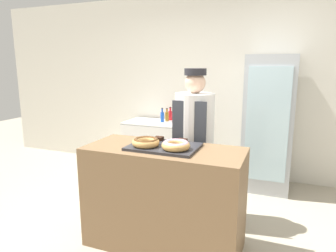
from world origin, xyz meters
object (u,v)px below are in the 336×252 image
baker_person (194,144)px  bottle_blue (162,117)px  serving_tray (164,147)px  bottle_amber (167,116)px  chest_freezer (155,147)px  bottle_red (170,115)px  beverage_fridge (268,124)px  brownie_back_right (182,141)px  donut_light_glaze (176,145)px  donut_chocolate_glaze (146,142)px  brownie_back_left (159,138)px

baker_person → bottle_blue: 1.48m
serving_tray → bottle_amber: bearing=111.1°
serving_tray → chest_freezer: 2.05m
bottle_red → beverage_fridge: bearing=-8.7°
brownie_back_right → bottle_red: 2.01m
donut_light_glaze → beverage_fridge: bearing=70.8°
chest_freezer → bottle_amber: size_ratio=4.40×
brownie_back_right → bottle_red: bearing=114.3°
donut_chocolate_glaze → chest_freezer: size_ratio=0.27×
donut_chocolate_glaze → bottle_red: size_ratio=1.15×
beverage_fridge → bottle_blue: beverage_fridge is taller
chest_freezer → serving_tray: bearing=-63.5°
brownie_back_right → bottle_blue: bearing=118.4°
donut_light_glaze → brownie_back_right: (-0.02, 0.23, -0.02)m
serving_tray → bottle_amber: size_ratio=2.98×
donut_light_glaze → baker_person: baker_person is taller
serving_tray → bottle_blue: bearing=113.2°
bottle_red → serving_tray: bearing=-70.4°
bottle_red → donut_light_glaze: bearing=-67.6°
brownie_back_right → chest_freezer: brownie_back_right is taller
brownie_back_left → bottle_red: 1.93m
brownie_back_left → bottle_blue: bottle_blue is taller
bottle_amber → serving_tray: bearing=-68.9°
baker_person → serving_tray: bearing=-100.0°
serving_tray → beverage_fridge: 1.93m
baker_person → beverage_fridge: bearing=60.1°
bottle_amber → donut_light_glaze: bearing=-66.1°
brownie_back_right → beverage_fridge: (0.66, 1.60, -0.09)m
serving_tray → chest_freezer: size_ratio=0.68×
brownie_back_right → chest_freezer: size_ratio=0.09×
donut_light_glaze → chest_freezer: bearing=119.0°
serving_tray → beverage_fridge: (0.78, 1.76, -0.06)m
serving_tray → baker_person: bearing=80.0°
brownie_back_right → bottle_amber: size_ratio=0.38×
brownie_back_left → bottle_red: size_ratio=0.37×
donut_chocolate_glaze → beverage_fridge: (0.92, 1.84, -0.11)m
baker_person → bottle_red: size_ratio=7.76×
chest_freezer → bottle_blue: size_ratio=4.10×
serving_tray → bottle_red: (-0.71, 1.99, -0.07)m
donut_light_glaze → chest_freezer: size_ratio=0.27×
baker_person → bottle_amber: (-0.83, 1.30, 0.04)m
beverage_fridge → chest_freezer: size_ratio=2.01×
brownie_back_left → bottle_blue: bearing=111.6°
brownie_back_left → chest_freezer: (-0.76, 1.61, -0.57)m
serving_tray → donut_light_glaze: donut_light_glaze is taller
donut_light_glaze → chest_freezer: 2.19m
brownie_back_left → bottle_blue: (-0.65, 1.63, -0.09)m
serving_tray → donut_chocolate_glaze: size_ratio=2.49×
donut_light_glaze → bottle_red: donut_light_glaze is taller
serving_tray → brownie_back_left: size_ratio=7.82×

